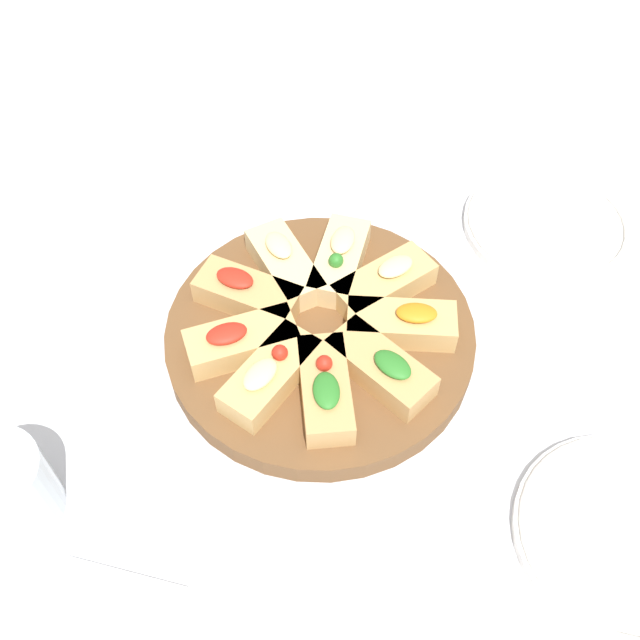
# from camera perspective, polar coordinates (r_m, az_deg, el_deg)

# --- Properties ---
(ground_plane) EXTENTS (3.00, 3.00, 0.00)m
(ground_plane) POSITION_cam_1_polar(r_m,az_deg,el_deg) (0.75, 0.00, -1.73)
(ground_plane) COLOR silver
(serving_board) EXTENTS (0.31, 0.31, 0.02)m
(serving_board) POSITION_cam_1_polar(r_m,az_deg,el_deg) (0.74, 0.00, -1.19)
(serving_board) COLOR brown
(serving_board) RESTS_ON ground_plane
(focaccia_slice_0) EXTENTS (0.11, 0.10, 0.04)m
(focaccia_slice_0) POSITION_cam_1_polar(r_m,az_deg,el_deg) (0.69, -3.84, -4.19)
(focaccia_slice_0) COLOR tan
(focaccia_slice_0) RESTS_ON serving_board
(focaccia_slice_1) EXTENTS (0.11, 0.05, 0.04)m
(focaccia_slice_1) POSITION_cam_1_polar(r_m,az_deg,el_deg) (0.68, 0.64, -5.22)
(focaccia_slice_1) COLOR tan
(focaccia_slice_1) RESTS_ON serving_board
(focaccia_slice_2) EXTENTS (0.11, 0.10, 0.04)m
(focaccia_slice_2) POSITION_cam_1_polar(r_m,az_deg,el_deg) (0.69, 4.69, -3.61)
(focaccia_slice_2) COLOR tan
(focaccia_slice_2) RESTS_ON serving_board
(focaccia_slice_3) EXTENTS (0.06, 0.11, 0.04)m
(focaccia_slice_3) POSITION_cam_1_polar(r_m,az_deg,el_deg) (0.72, 6.28, -0.25)
(focaccia_slice_3) COLOR tan
(focaccia_slice_3) RESTS_ON serving_board
(focaccia_slice_4) EXTENTS (0.09, 0.11, 0.04)m
(focaccia_slice_4) POSITION_cam_1_polar(r_m,az_deg,el_deg) (0.75, 4.95, 2.82)
(focaccia_slice_4) COLOR tan
(focaccia_slice_4) RESTS_ON serving_board
(focaccia_slice_5) EXTENTS (0.11, 0.07, 0.04)m
(focaccia_slice_5) POSITION_cam_1_polar(r_m,az_deg,el_deg) (0.77, 1.50, 4.60)
(focaccia_slice_5) COLOR #E5C689
(focaccia_slice_5) RESTS_ON serving_board
(focaccia_slice_6) EXTENTS (0.11, 0.08, 0.04)m
(focaccia_slice_6) POSITION_cam_1_polar(r_m,az_deg,el_deg) (0.77, -2.72, 4.25)
(focaccia_slice_6) COLOR #E5C689
(focaccia_slice_6) RESTS_ON serving_board
(focaccia_slice_7) EXTENTS (0.09, 0.11, 0.04)m
(focaccia_slice_7) POSITION_cam_1_polar(r_m,az_deg,el_deg) (0.75, -5.56, 2.06)
(focaccia_slice_7) COLOR tan
(focaccia_slice_7) RESTS_ON serving_board
(focaccia_slice_8) EXTENTS (0.07, 0.11, 0.04)m
(focaccia_slice_8) POSITION_cam_1_polar(r_m,az_deg,el_deg) (0.71, -6.05, -1.60)
(focaccia_slice_8) COLOR tan
(focaccia_slice_8) RESTS_ON serving_board
(plate_left) EXTENTS (0.19, 0.19, 0.02)m
(plate_left) POSITION_cam_1_polar(r_m,az_deg,el_deg) (0.89, 16.98, 7.04)
(plate_left) COLOR white
(plate_left) RESTS_ON ground_plane
(plate_right) EXTENTS (0.19, 0.19, 0.02)m
(plate_right) POSITION_cam_1_polar(r_m,az_deg,el_deg) (0.70, 22.34, -14.95)
(plate_right) COLOR white
(plate_right) RESTS_ON ground_plane
(water_glass) EXTENTS (0.08, 0.08, 0.08)m
(water_glass) POSITION_cam_1_polar(r_m,az_deg,el_deg) (0.68, -22.90, -11.84)
(water_glass) COLOR silver
(water_glass) RESTS_ON ground_plane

